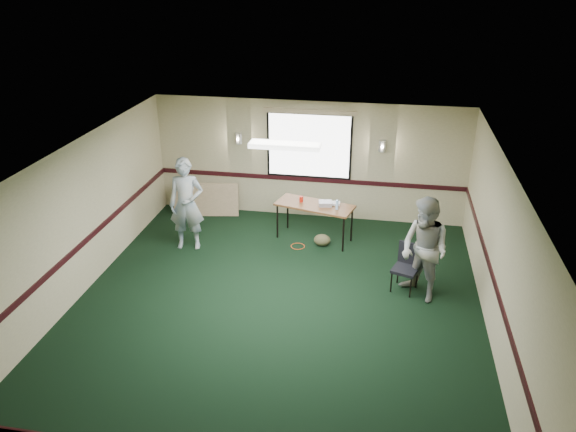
% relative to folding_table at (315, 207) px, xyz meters
% --- Properties ---
extents(ground, '(8.00, 8.00, 0.00)m').
position_rel_folding_table_xyz_m(ground, '(-0.30, -2.80, -0.75)').
color(ground, black).
rests_on(ground, ground).
extents(room_shell, '(8.00, 8.02, 8.00)m').
position_rel_folding_table_xyz_m(room_shell, '(-0.30, -0.67, 0.83)').
color(room_shell, tan).
rests_on(room_shell, ground).
extents(folding_table, '(1.73, 1.04, 0.81)m').
position_rel_folding_table_xyz_m(folding_table, '(0.00, 0.00, 0.00)').
color(folding_table, '#502916').
rests_on(folding_table, ground).
extents(projector, '(0.30, 0.26, 0.09)m').
position_rel_folding_table_xyz_m(projector, '(0.22, -0.01, 0.10)').
color(projector, '#95969D').
rests_on(projector, folding_table).
extents(game_console, '(0.20, 0.16, 0.05)m').
position_rel_folding_table_xyz_m(game_console, '(0.42, 0.07, 0.08)').
color(game_console, silver).
rests_on(game_console, folding_table).
extents(red_cup, '(0.08, 0.08, 0.12)m').
position_rel_folding_table_xyz_m(red_cup, '(-0.30, 0.09, 0.12)').
color(red_cup, red).
rests_on(red_cup, folding_table).
extents(water_bottle, '(0.06, 0.06, 0.20)m').
position_rel_folding_table_xyz_m(water_bottle, '(0.48, -0.17, 0.16)').
color(water_bottle, '#9BCDFE').
rests_on(water_bottle, folding_table).
extents(duffel_bag, '(0.36, 0.27, 0.25)m').
position_rel_folding_table_xyz_m(duffel_bag, '(0.20, -0.26, -0.63)').
color(duffel_bag, '#484729').
rests_on(duffel_bag, ground).
extents(cable_coil, '(0.38, 0.38, 0.02)m').
position_rel_folding_table_xyz_m(cable_coil, '(-0.29, -0.40, -0.74)').
color(cable_coil, '#D4511A').
rests_on(cable_coil, ground).
extents(folded_table, '(1.51, 0.47, 0.77)m').
position_rel_folding_table_xyz_m(folded_table, '(-2.64, 0.80, -0.37)').
color(folded_table, '#9B815F').
rests_on(folded_table, ground).
extents(conference_chair, '(0.55, 0.56, 0.87)m').
position_rel_folding_table_xyz_m(conference_chair, '(1.90, -1.64, -0.24)').
color(conference_chair, black).
rests_on(conference_chair, ground).
extents(person_left, '(0.77, 0.57, 1.93)m').
position_rel_folding_table_xyz_m(person_left, '(-2.51, -0.79, 0.22)').
color(person_left, '#41668F').
rests_on(person_left, ground).
extents(person_right, '(1.14, 1.15, 1.88)m').
position_rel_folding_table_xyz_m(person_right, '(2.15, -1.89, 0.19)').
color(person_right, '#6B82A6').
rests_on(person_right, ground).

